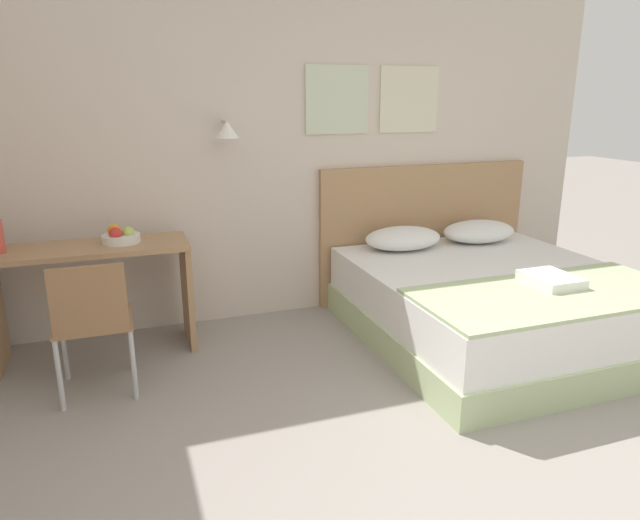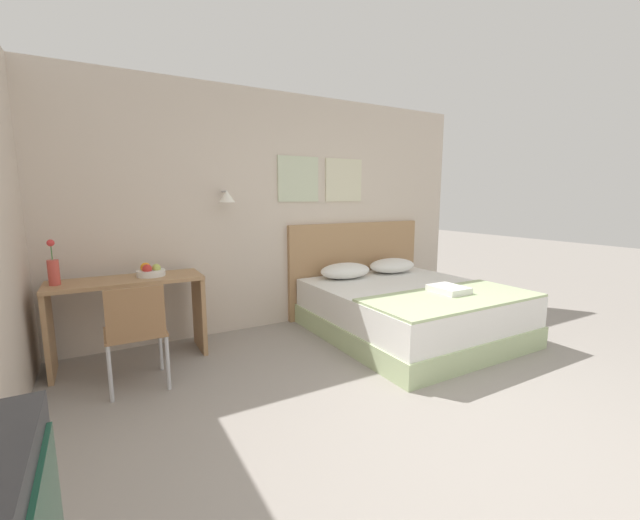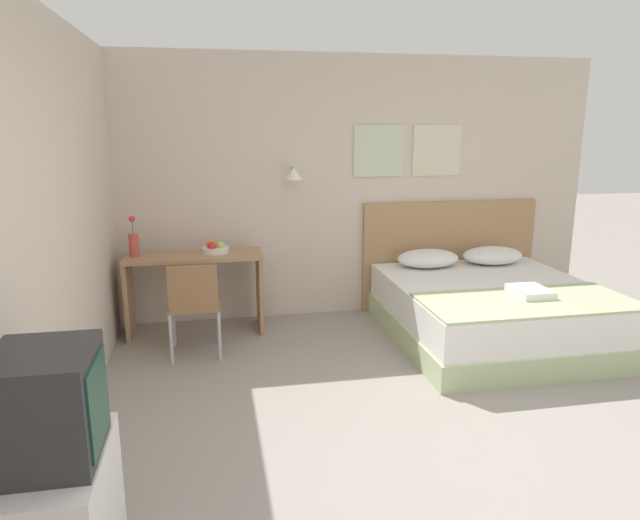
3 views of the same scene
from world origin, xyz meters
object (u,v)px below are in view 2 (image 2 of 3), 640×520
at_px(pillow_right, 392,266).
at_px(desk_chair, 136,328).
at_px(desk, 129,304).
at_px(flower_vase, 53,269).
at_px(bed, 409,311).
at_px(headboard, 356,267).
at_px(folded_towel_near_foot, 449,289).
at_px(fruit_bowl, 150,271).
at_px(throw_blanket, 452,298).
at_px(pillow_left, 345,271).

distance_m(pillow_right, desk_chair, 3.14).
bearing_deg(desk, flower_vase, 179.25).
bearing_deg(desk_chair, bed, -1.65).
height_order(headboard, desk, headboard).
relative_size(bed, folded_towel_near_foot, 5.65).
xyz_separation_m(bed, folded_towel_near_foot, (0.10, -0.44, 0.32)).
height_order(desk_chair, fruit_bowl, fruit_bowl).
xyz_separation_m(headboard, folded_towel_near_foot, (0.10, -1.47, 0.00)).
bearing_deg(throw_blanket, pillow_left, 105.24).
xyz_separation_m(bed, desk_chair, (-2.70, 0.08, 0.24)).
relative_size(headboard, pillow_left, 3.04).
bearing_deg(desk_chair, desk, 90.34).
bearing_deg(desk_chair, pillow_right, 12.17).
bearing_deg(bed, headboard, 90.00).
bearing_deg(throw_blanket, folded_towel_near_foot, 54.99).
xyz_separation_m(folded_towel_near_foot, desk_chair, (-2.80, 0.52, -0.08)).
distance_m(headboard, flower_vase, 3.27).
relative_size(folded_towel_near_foot, desk_chair, 0.42).
xyz_separation_m(desk, flower_vase, (-0.53, 0.01, 0.36)).
relative_size(headboard, flower_vase, 5.12).
distance_m(throw_blanket, folded_towel_near_foot, 0.18).
bearing_deg(throw_blanket, flower_vase, 158.22).
relative_size(bed, pillow_left, 3.13).
height_order(pillow_right, desk, desk).
height_order(pillow_right, throw_blanket, pillow_right).
bearing_deg(desk, headboard, 6.78).
bearing_deg(desk_chair, flower_vase, 130.12).
distance_m(desk_chair, flower_vase, 0.93).
relative_size(headboard, folded_towel_near_foot, 5.47).
bearing_deg(bed, flower_vase, 167.56).
bearing_deg(throw_blanket, fruit_bowl, 152.41).
xyz_separation_m(desk, fruit_bowl, (0.20, 0.02, 0.27)).
bearing_deg(desk, pillow_left, 0.73).
bearing_deg(throw_blanket, bed, 90.00).
bearing_deg(pillow_right, pillow_left, 180.00).
height_order(headboard, throw_blanket, headboard).
distance_m(bed, desk_chair, 2.72).
relative_size(throw_blanket, desk, 1.39).
distance_m(bed, pillow_right, 0.90).
xyz_separation_m(headboard, flower_vase, (-3.24, -0.32, 0.32)).
bearing_deg(desk_chair, fruit_bowl, 73.36).
bearing_deg(desk, fruit_bowl, 6.43).
xyz_separation_m(bed, headboard, (0.00, 1.03, 0.32)).
height_order(folded_towel_near_foot, fruit_bowl, fruit_bowl).
distance_m(headboard, fruit_bowl, 2.54).
xyz_separation_m(folded_towel_near_foot, fruit_bowl, (-2.61, 1.17, 0.23)).
distance_m(pillow_right, folded_towel_near_foot, 1.21).
distance_m(bed, pillow_left, 0.90).
distance_m(headboard, folded_towel_near_foot, 1.47).
relative_size(folded_towel_near_foot, fruit_bowl, 1.41).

